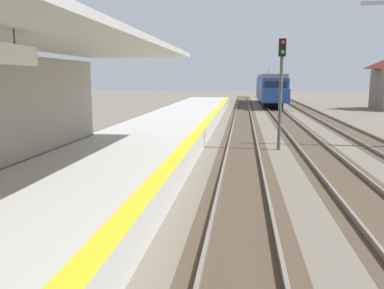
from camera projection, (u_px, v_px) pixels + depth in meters
station_platform at (109, 169)px, 12.92m from camera, size 5.00×80.00×0.91m
track_pair_nearest_platform at (243, 159)px, 16.33m from camera, size 2.34×120.00×0.16m
track_pair_middle at (327, 162)px, 15.90m from camera, size 2.34×120.00×0.16m
approaching_train at (270, 88)px, 50.36m from camera, size 2.93×19.60×4.76m
rail_signal_post at (281, 83)px, 18.31m from camera, size 0.32×0.34×5.20m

